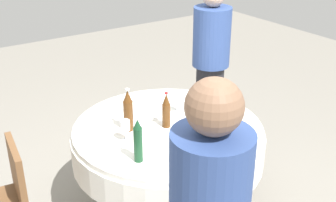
{
  "coord_description": "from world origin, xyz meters",
  "views": [
    {
      "loc": [
        -1.56,
        -2.32,
        2.24
      ],
      "look_at": [
        0.0,
        0.0,
        0.94
      ],
      "focal_mm": 46.28,
      "sensor_mm": 36.0,
      "label": 1
    }
  ],
  "objects_px": {
    "plate_far": "(167,97)",
    "plate_east": "(220,127)",
    "dining_table": "(168,144)",
    "bottle_dark_green_mid": "(138,141)",
    "bottle_brown_right": "(166,111)",
    "plate_rear": "(147,113)",
    "person_mid": "(210,68)",
    "wine_glass_north": "(125,126)",
    "plate_left": "(166,139)",
    "bottle_brown_front": "(128,111)",
    "chair_inner": "(4,197)",
    "wine_glass_inner": "(197,125)",
    "wine_glass_near": "(177,99)"
  },
  "relations": [
    {
      "from": "bottle_brown_front",
      "to": "plate_east",
      "type": "distance_m",
      "value": 0.67
    },
    {
      "from": "wine_glass_inner",
      "to": "chair_inner",
      "type": "height_order",
      "value": "wine_glass_inner"
    },
    {
      "from": "bottle_dark_green_mid",
      "to": "plate_east",
      "type": "xyz_separation_m",
      "value": [
        0.71,
        0.05,
        -0.14
      ]
    },
    {
      "from": "bottle_brown_right",
      "to": "wine_glass_near",
      "type": "height_order",
      "value": "bottle_brown_right"
    },
    {
      "from": "wine_glass_near",
      "to": "plate_rear",
      "type": "xyz_separation_m",
      "value": [
        -0.23,
        0.09,
        -0.1
      ]
    },
    {
      "from": "dining_table",
      "to": "wine_glass_near",
      "type": "height_order",
      "value": "wine_glass_near"
    },
    {
      "from": "wine_glass_north",
      "to": "wine_glass_inner",
      "type": "bearing_deg",
      "value": -29.45
    },
    {
      "from": "wine_glass_north",
      "to": "person_mid",
      "type": "relative_size",
      "value": 0.1
    },
    {
      "from": "wine_glass_inner",
      "to": "person_mid",
      "type": "xyz_separation_m",
      "value": [
        0.8,
        0.84,
        -0.01
      ]
    },
    {
      "from": "plate_rear",
      "to": "person_mid",
      "type": "height_order",
      "value": "person_mid"
    },
    {
      "from": "dining_table",
      "to": "plate_rear",
      "type": "height_order",
      "value": "plate_rear"
    },
    {
      "from": "bottle_dark_green_mid",
      "to": "person_mid",
      "type": "bearing_deg",
      "value": 34.01
    },
    {
      "from": "dining_table",
      "to": "plate_left",
      "type": "bearing_deg",
      "value": -127.86
    },
    {
      "from": "wine_glass_inner",
      "to": "chair_inner",
      "type": "relative_size",
      "value": 0.16
    },
    {
      "from": "plate_east",
      "to": "plate_far",
      "type": "bearing_deg",
      "value": 93.07
    },
    {
      "from": "bottle_brown_front",
      "to": "chair_inner",
      "type": "distance_m",
      "value": 0.98
    },
    {
      "from": "wine_glass_north",
      "to": "person_mid",
      "type": "xyz_separation_m",
      "value": [
        1.23,
        0.6,
        -0.02
      ]
    },
    {
      "from": "bottle_dark_green_mid",
      "to": "person_mid",
      "type": "distance_m",
      "value": 1.55
    },
    {
      "from": "chair_inner",
      "to": "plate_rear",
      "type": "bearing_deg",
      "value": -77.37
    },
    {
      "from": "dining_table",
      "to": "bottle_brown_front",
      "type": "distance_m",
      "value": 0.41
    },
    {
      "from": "wine_glass_north",
      "to": "plate_left",
      "type": "height_order",
      "value": "wine_glass_north"
    },
    {
      "from": "wine_glass_north",
      "to": "plate_rear",
      "type": "distance_m",
      "value": 0.43
    },
    {
      "from": "bottle_brown_right",
      "to": "plate_far",
      "type": "height_order",
      "value": "bottle_brown_right"
    },
    {
      "from": "wine_glass_near",
      "to": "plate_far",
      "type": "xyz_separation_m",
      "value": [
        0.07,
        0.25,
        -0.1
      ]
    },
    {
      "from": "dining_table",
      "to": "plate_far",
      "type": "relative_size",
      "value": 5.69
    },
    {
      "from": "wine_glass_north",
      "to": "bottle_dark_green_mid",
      "type": "bearing_deg",
      "value": -101.79
    },
    {
      "from": "wine_glass_near",
      "to": "plate_east",
      "type": "distance_m",
      "value": 0.42
    },
    {
      "from": "bottle_brown_right",
      "to": "bottle_dark_green_mid",
      "type": "bearing_deg",
      "value": -144.81
    },
    {
      "from": "wine_glass_north",
      "to": "person_mid",
      "type": "height_order",
      "value": "person_mid"
    },
    {
      "from": "wine_glass_near",
      "to": "plate_left",
      "type": "height_order",
      "value": "wine_glass_near"
    },
    {
      "from": "dining_table",
      "to": "plate_east",
      "type": "xyz_separation_m",
      "value": [
        0.3,
        -0.23,
        0.16
      ]
    },
    {
      "from": "wine_glass_inner",
      "to": "plate_rear",
      "type": "height_order",
      "value": "wine_glass_inner"
    },
    {
      "from": "wine_glass_near",
      "to": "wine_glass_north",
      "type": "distance_m",
      "value": 0.58
    },
    {
      "from": "plate_far",
      "to": "plate_east",
      "type": "bearing_deg",
      "value": -86.93
    },
    {
      "from": "bottle_dark_green_mid",
      "to": "wine_glass_north",
      "type": "height_order",
      "value": "bottle_dark_green_mid"
    },
    {
      "from": "plate_far",
      "to": "bottle_dark_green_mid",
      "type": "bearing_deg",
      "value": -134.35
    },
    {
      "from": "bottle_dark_green_mid",
      "to": "plate_far",
      "type": "relative_size",
      "value": 1.23
    },
    {
      "from": "plate_east",
      "to": "wine_glass_near",
      "type": "bearing_deg",
      "value": 104.5
    },
    {
      "from": "dining_table",
      "to": "bottle_brown_front",
      "type": "height_order",
      "value": "bottle_brown_front"
    },
    {
      "from": "plate_left",
      "to": "bottle_brown_right",
      "type": "bearing_deg",
      "value": 55.8
    },
    {
      "from": "dining_table",
      "to": "bottle_brown_right",
      "type": "distance_m",
      "value": 0.27
    },
    {
      "from": "plate_left",
      "to": "person_mid",
      "type": "xyz_separation_m",
      "value": [
        0.99,
        0.75,
        0.08
      ]
    },
    {
      "from": "bottle_brown_right",
      "to": "plate_rear",
      "type": "bearing_deg",
      "value": 93.52
    },
    {
      "from": "bottle_brown_right",
      "to": "plate_east",
      "type": "height_order",
      "value": "bottle_brown_right"
    },
    {
      "from": "bottle_brown_right",
      "to": "wine_glass_inner",
      "type": "xyz_separation_m",
      "value": [
        0.09,
        -0.26,
        -0.03
      ]
    },
    {
      "from": "bottle_dark_green_mid",
      "to": "plate_far",
      "type": "xyz_separation_m",
      "value": [
        0.68,
        0.69,
        -0.14
      ]
    },
    {
      "from": "dining_table",
      "to": "bottle_dark_green_mid",
      "type": "height_order",
      "value": "bottle_dark_green_mid"
    },
    {
      "from": "plate_rear",
      "to": "person_mid",
      "type": "relative_size",
      "value": 0.15
    },
    {
      "from": "bottle_dark_green_mid",
      "to": "plate_rear",
      "type": "relative_size",
      "value": 1.24
    },
    {
      "from": "person_mid",
      "to": "chair_inner",
      "type": "height_order",
      "value": "person_mid"
    }
  ]
}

